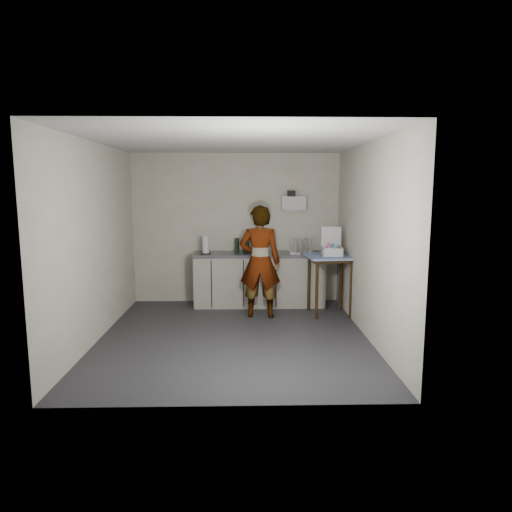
{
  "coord_description": "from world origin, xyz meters",
  "views": [
    {
      "loc": [
        0.16,
        -5.98,
        2.01
      ],
      "look_at": [
        0.31,
        0.45,
        1.04
      ],
      "focal_mm": 32.0,
      "sensor_mm": 36.0,
      "label": 1
    }
  ],
  "objects_px": {
    "side_table": "(330,263)",
    "soda_can": "(258,249)",
    "kitchen_counter": "(259,281)",
    "soap_bottle": "(246,244)",
    "paper_towel": "(206,245)",
    "dark_bottle": "(237,245)",
    "bakery_box": "(332,249)",
    "standing_man": "(260,262)",
    "dish_rack": "(301,249)"
  },
  "relations": [
    {
      "from": "soda_can",
      "to": "bakery_box",
      "type": "relative_size",
      "value": 0.28
    },
    {
      "from": "soda_can",
      "to": "bakery_box",
      "type": "bearing_deg",
      "value": -26.78
    },
    {
      "from": "kitchen_counter",
      "to": "standing_man",
      "type": "bearing_deg",
      "value": -91.09
    },
    {
      "from": "kitchen_counter",
      "to": "soap_bottle",
      "type": "distance_m",
      "value": 0.69
    },
    {
      "from": "side_table",
      "to": "soap_bottle",
      "type": "relative_size",
      "value": 2.9
    },
    {
      "from": "kitchen_counter",
      "to": "soap_bottle",
      "type": "relative_size",
      "value": 6.82
    },
    {
      "from": "bakery_box",
      "to": "dark_bottle",
      "type": "bearing_deg",
      "value": 162.8
    },
    {
      "from": "soap_bottle",
      "to": "paper_towel",
      "type": "bearing_deg",
      "value": -175.82
    },
    {
      "from": "standing_man",
      "to": "dish_rack",
      "type": "distance_m",
      "value": 1.04
    },
    {
      "from": "standing_man",
      "to": "soap_bottle",
      "type": "height_order",
      "value": "standing_man"
    },
    {
      "from": "standing_man",
      "to": "dish_rack",
      "type": "height_order",
      "value": "standing_man"
    },
    {
      "from": "dish_rack",
      "to": "bakery_box",
      "type": "relative_size",
      "value": 0.92
    },
    {
      "from": "side_table",
      "to": "soda_can",
      "type": "xyz_separation_m",
      "value": [
        -1.12,
        0.6,
        0.14
      ]
    },
    {
      "from": "side_table",
      "to": "bakery_box",
      "type": "distance_m",
      "value": 0.22
    },
    {
      "from": "soda_can",
      "to": "standing_man",
      "type": "bearing_deg",
      "value": -89.79
    },
    {
      "from": "standing_man",
      "to": "bakery_box",
      "type": "bearing_deg",
      "value": -167.54
    },
    {
      "from": "kitchen_counter",
      "to": "standing_man",
      "type": "distance_m",
      "value": 0.85
    },
    {
      "from": "side_table",
      "to": "dish_rack",
      "type": "bearing_deg",
      "value": 117.35
    },
    {
      "from": "kitchen_counter",
      "to": "standing_man",
      "type": "xyz_separation_m",
      "value": [
        -0.01,
        -0.73,
        0.45
      ]
    },
    {
      "from": "bakery_box",
      "to": "side_table",
      "type": "bearing_deg",
      "value": -146.93
    },
    {
      "from": "dish_rack",
      "to": "bakery_box",
      "type": "bearing_deg",
      "value": -55.0
    },
    {
      "from": "kitchen_counter",
      "to": "side_table",
      "type": "height_order",
      "value": "side_table"
    },
    {
      "from": "dark_bottle",
      "to": "bakery_box",
      "type": "xyz_separation_m",
      "value": [
        1.51,
        -0.58,
        0.01
      ]
    },
    {
      "from": "kitchen_counter",
      "to": "soda_can",
      "type": "xyz_separation_m",
      "value": [
        -0.02,
        -0.0,
        0.54
      ]
    },
    {
      "from": "standing_man",
      "to": "bakery_box",
      "type": "distance_m",
      "value": 1.17
    },
    {
      "from": "side_table",
      "to": "soap_bottle",
      "type": "bearing_deg",
      "value": 152.19
    },
    {
      "from": "kitchen_counter",
      "to": "dish_rack",
      "type": "xyz_separation_m",
      "value": [
        0.71,
        0.02,
        0.55
      ]
    },
    {
      "from": "side_table",
      "to": "dark_bottle",
      "type": "bearing_deg",
      "value": 152.88
    },
    {
      "from": "side_table",
      "to": "soda_can",
      "type": "bearing_deg",
      "value": 146.96
    },
    {
      "from": "paper_towel",
      "to": "standing_man",
      "type": "bearing_deg",
      "value": -35.66
    },
    {
      "from": "paper_towel",
      "to": "soap_bottle",
      "type": "bearing_deg",
      "value": 4.18
    },
    {
      "from": "soda_can",
      "to": "bakery_box",
      "type": "xyz_separation_m",
      "value": [
        1.15,
        -0.58,
        0.08
      ]
    },
    {
      "from": "soap_bottle",
      "to": "dark_bottle",
      "type": "height_order",
      "value": "soap_bottle"
    },
    {
      "from": "bakery_box",
      "to": "soap_bottle",
      "type": "bearing_deg",
      "value": 162.22
    },
    {
      "from": "kitchen_counter",
      "to": "paper_towel",
      "type": "height_order",
      "value": "paper_towel"
    },
    {
      "from": "side_table",
      "to": "soap_bottle",
      "type": "xyz_separation_m",
      "value": [
        -1.33,
        0.56,
        0.25
      ]
    },
    {
      "from": "kitchen_counter",
      "to": "bakery_box",
      "type": "relative_size",
      "value": 5.1
    },
    {
      "from": "kitchen_counter",
      "to": "dark_bottle",
      "type": "bearing_deg",
      "value": 179.8
    },
    {
      "from": "side_table",
      "to": "dark_bottle",
      "type": "distance_m",
      "value": 1.61
    },
    {
      "from": "kitchen_counter",
      "to": "dish_rack",
      "type": "bearing_deg",
      "value": 1.25
    },
    {
      "from": "kitchen_counter",
      "to": "soda_can",
      "type": "height_order",
      "value": "soda_can"
    },
    {
      "from": "dark_bottle",
      "to": "bakery_box",
      "type": "height_order",
      "value": "bakery_box"
    },
    {
      "from": "dark_bottle",
      "to": "side_table",
      "type": "bearing_deg",
      "value": -22.14
    },
    {
      "from": "dark_bottle",
      "to": "bakery_box",
      "type": "distance_m",
      "value": 1.62
    },
    {
      "from": "side_table",
      "to": "dish_rack",
      "type": "distance_m",
      "value": 0.74
    },
    {
      "from": "kitchen_counter",
      "to": "dish_rack",
      "type": "distance_m",
      "value": 0.9
    },
    {
      "from": "paper_towel",
      "to": "dish_rack",
      "type": "xyz_separation_m",
      "value": [
        1.61,
        0.11,
        -0.08
      ]
    },
    {
      "from": "soap_bottle",
      "to": "soda_can",
      "type": "height_order",
      "value": "soap_bottle"
    },
    {
      "from": "side_table",
      "to": "soda_can",
      "type": "height_order",
      "value": "soda_can"
    },
    {
      "from": "soda_can",
      "to": "paper_towel",
      "type": "height_order",
      "value": "paper_towel"
    }
  ]
}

